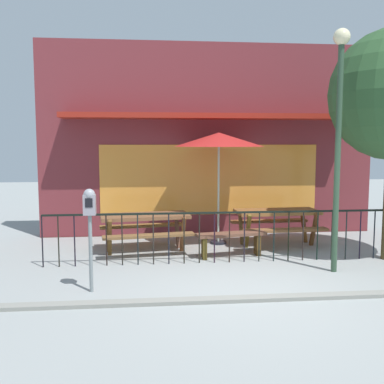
{
  "coord_description": "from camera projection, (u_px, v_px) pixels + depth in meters",
  "views": [
    {
      "loc": [
        -1.54,
        -6.53,
        2.25
      ],
      "look_at": [
        -0.67,
        2.1,
        1.3
      ],
      "focal_mm": 42.3,
      "sensor_mm": 36.0,
      "label": 1
    }
  ],
  "objects": [
    {
      "name": "ground",
      "position": [
        250.0,
        292.0,
        6.86
      ],
      "size": [
        40.0,
        40.0,
        0.0
      ],
      "primitive_type": "plane",
      "color": "gray"
    },
    {
      "name": "pub_storefront",
      "position": [
        209.0,
        140.0,
        11.13
      ],
      "size": [
        8.15,
        1.22,
        4.63
      ],
      "color": "#40271B",
      "rests_on": "ground"
    },
    {
      "name": "patio_fence_front",
      "position": [
        230.0,
        228.0,
        8.47
      ],
      "size": [
        6.87,
        0.04,
        0.97
      ],
      "color": "black",
      "rests_on": "ground"
    },
    {
      "name": "picnic_table_left",
      "position": [
        145.0,
        222.0,
        9.33
      ],
      "size": [
        1.97,
        1.6,
        0.79
      ],
      "color": "brown",
      "rests_on": "ground"
    },
    {
      "name": "picnic_table_right",
      "position": [
        277.0,
        218.0,
        9.92
      ],
      "size": [
        1.86,
        1.44,
        0.79
      ],
      "color": "brown",
      "rests_on": "ground"
    },
    {
      "name": "patio_umbrella",
      "position": [
        219.0,
        140.0,
        9.88
      ],
      "size": [
        1.96,
        1.96,
        2.47
      ],
      "color": "black",
      "rests_on": "ground"
    },
    {
      "name": "patio_bench",
      "position": [
        231.0,
        239.0,
        8.93
      ],
      "size": [
        1.43,
        0.55,
        0.48
      ],
      "color": "brown",
      "rests_on": "ground"
    },
    {
      "name": "parking_meter_near",
      "position": [
        90.0,
        213.0,
        6.72
      ],
      "size": [
        0.18,
        0.17,
        1.57
      ],
      "color": "slate",
      "rests_on": "ground"
    },
    {
      "name": "street_lamp",
      "position": [
        339.0,
        117.0,
        7.64
      ],
      "size": [
        0.28,
        0.28,
        4.14
      ],
      "color": "#2E4832",
      "rests_on": "ground"
    },
    {
      "name": "curb_edge",
      "position": [
        256.0,
        300.0,
        6.47
      ],
      "size": [
        11.41,
        0.2,
        0.11
      ],
      "primitive_type": "cube",
      "color": "gray",
      "rests_on": "ground"
    }
  ]
}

